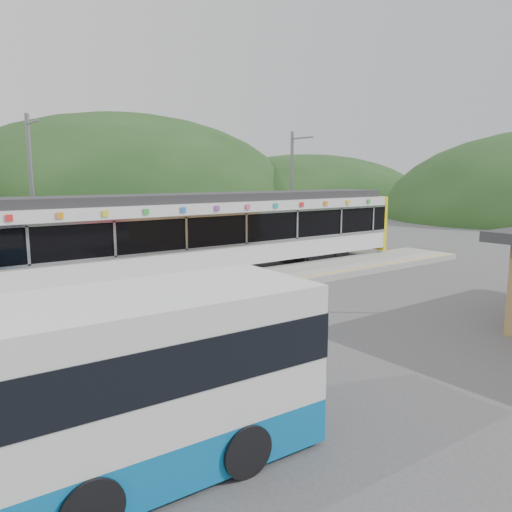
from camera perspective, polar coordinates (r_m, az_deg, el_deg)
ground at (r=18.45m, az=5.08°, el=-5.11°), size 120.00×120.00×0.00m
hills at (r=26.37m, az=7.40°, el=-0.82°), size 146.00×149.00×26.00m
platform at (r=20.91m, az=-0.98°, el=-2.95°), size 26.00×3.20×0.30m
yellow_line at (r=19.87m, az=1.23°, el=-3.14°), size 26.00×0.10×0.01m
train at (r=23.00m, az=-4.29°, el=2.96°), size 20.44×3.01×3.74m
catenary_mast_west at (r=22.40m, az=-24.15°, el=6.10°), size 0.18×1.80×7.00m
catenary_mast_east at (r=28.95m, az=4.15°, el=7.38°), size 0.18×1.80×7.00m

